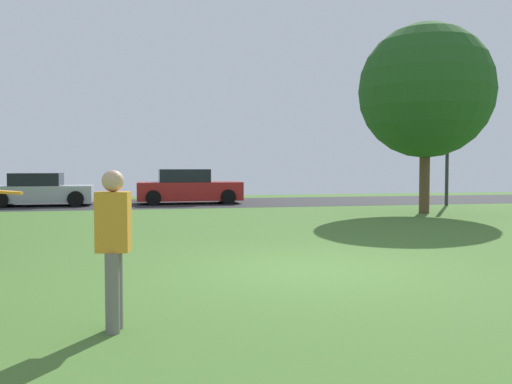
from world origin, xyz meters
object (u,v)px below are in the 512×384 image
at_px(oak_tree_right, 426,91).
at_px(street_lamp_post, 447,151).
at_px(frisbee_disc, 8,192).
at_px(parked_car_silver, 41,191).
at_px(parked_car_red, 188,188).
at_px(person_thrower, 114,243).

distance_m(oak_tree_right, street_lamp_post, 4.61).
distance_m(frisbee_disc, parked_car_silver, 18.30).
bearing_deg(parked_car_red, frisbee_disc, -100.61).
distance_m(frisbee_disc, street_lamp_post, 20.11).
bearing_deg(oak_tree_right, frisbee_disc, -133.63).
distance_m(person_thrower, parked_car_red, 18.50).
xyz_separation_m(oak_tree_right, parked_car_silver, (-13.65, 6.56, -3.60)).
bearing_deg(person_thrower, frisbee_disc, 0.00).
height_order(frisbee_disc, parked_car_red, parked_car_red).
relative_size(parked_car_red, street_lamp_post, 1.00).
bearing_deg(street_lamp_post, frisbee_disc, -133.23).
relative_size(parked_car_silver, street_lamp_post, 0.90).
bearing_deg(parked_car_red, oak_tree_right, -41.17).
height_order(frisbee_disc, street_lamp_post, street_lamp_post).
height_order(person_thrower, street_lamp_post, street_lamp_post).
height_order(person_thrower, frisbee_disc, person_thrower).
bearing_deg(oak_tree_right, person_thrower, -130.47).
distance_m(oak_tree_right, frisbee_disc, 16.18).
bearing_deg(person_thrower, parked_car_red, -87.21).
bearing_deg(oak_tree_right, street_lamp_post, 48.29).
bearing_deg(person_thrower, street_lamp_post, -120.48).
xyz_separation_m(person_thrower, frisbee_disc, (-1.00, 0.18, 0.51)).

